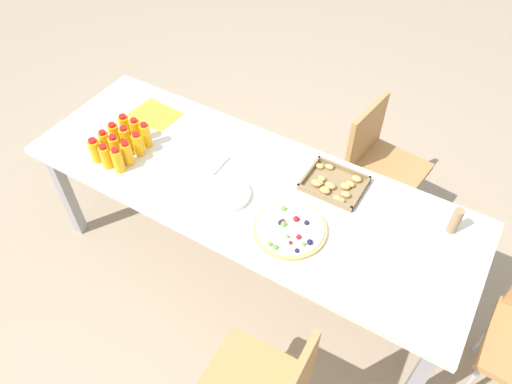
{
  "coord_description": "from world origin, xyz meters",
  "views": [
    {
      "loc": [
        0.89,
        -1.38,
        2.47
      ],
      "look_at": [
        0.08,
        -0.04,
        0.75
      ],
      "focal_mm": 33.65,
      "sensor_mm": 36.0,
      "label": 1
    }
  ],
  "objects_px": {
    "juice_bottle_3": "(105,143)",
    "cardboard_tube": "(455,221)",
    "juice_bottle_4": "(115,147)",
    "juice_bottle_9": "(125,127)",
    "snack_tray": "(334,184)",
    "juice_bottle_6": "(115,135)",
    "party_table": "(247,192)",
    "chair_far_right": "(379,159)",
    "napkin_stack": "(210,161)",
    "juice_bottle_2": "(118,160)",
    "juice_bottle_11": "(146,135)",
    "fruit_pizza": "(290,229)",
    "juice_bottle_0": "(95,151)",
    "juice_bottle_10": "(136,131)",
    "juice_bottle_8": "(138,144)",
    "juice_bottle_1": "(106,157)",
    "juice_bottle_7": "(126,139)",
    "plate_stack": "(228,194)",
    "juice_bottle_5": "(127,153)",
    "paper_folder": "(155,114)"
  },
  "relations": [
    {
      "from": "party_table",
      "to": "juice_bottle_1",
      "type": "xyz_separation_m",
      "value": [
        -0.67,
        -0.27,
        0.13
      ]
    },
    {
      "from": "juice_bottle_2",
      "to": "juice_bottle_10",
      "type": "distance_m",
      "value": 0.23
    },
    {
      "from": "juice_bottle_2",
      "to": "juice_bottle_10",
      "type": "xyz_separation_m",
      "value": [
        -0.07,
        0.22,
        0.0
      ]
    },
    {
      "from": "juice_bottle_10",
      "to": "snack_tray",
      "type": "relative_size",
      "value": 0.5
    },
    {
      "from": "juice_bottle_11",
      "to": "fruit_pizza",
      "type": "height_order",
      "value": "juice_bottle_11"
    },
    {
      "from": "chair_far_right",
      "to": "snack_tray",
      "type": "bearing_deg",
      "value": 0.25
    },
    {
      "from": "party_table",
      "to": "cardboard_tube",
      "type": "bearing_deg",
      "value": 13.44
    },
    {
      "from": "snack_tray",
      "to": "juice_bottle_6",
      "type": "bearing_deg",
      "value": -164.3
    },
    {
      "from": "juice_bottle_7",
      "to": "cardboard_tube",
      "type": "distance_m",
      "value": 1.67
    },
    {
      "from": "snack_tray",
      "to": "plate_stack",
      "type": "distance_m",
      "value": 0.52
    },
    {
      "from": "juice_bottle_4",
      "to": "napkin_stack",
      "type": "relative_size",
      "value": 0.95
    },
    {
      "from": "party_table",
      "to": "juice_bottle_0",
      "type": "bearing_deg",
      "value": -160.99
    },
    {
      "from": "juice_bottle_5",
      "to": "juice_bottle_8",
      "type": "height_order",
      "value": "same"
    },
    {
      "from": "party_table",
      "to": "cardboard_tube",
      "type": "relative_size",
      "value": 16.34
    },
    {
      "from": "juice_bottle_2",
      "to": "juice_bottle_5",
      "type": "xyz_separation_m",
      "value": [
        0.0,
        0.07,
        -0.0
      ]
    },
    {
      "from": "juice_bottle_1",
      "to": "juice_bottle_2",
      "type": "relative_size",
      "value": 0.98
    },
    {
      "from": "juice_bottle_1",
      "to": "juice_bottle_10",
      "type": "height_order",
      "value": "juice_bottle_10"
    },
    {
      "from": "juice_bottle_10",
      "to": "juice_bottle_3",
      "type": "bearing_deg",
      "value": -116.2
    },
    {
      "from": "juice_bottle_2",
      "to": "juice_bottle_9",
      "type": "distance_m",
      "value": 0.27
    },
    {
      "from": "juice_bottle_2",
      "to": "plate_stack",
      "type": "distance_m",
      "value": 0.59
    },
    {
      "from": "juice_bottle_1",
      "to": "juice_bottle_11",
      "type": "xyz_separation_m",
      "value": [
        0.07,
        0.23,
        0.0
      ]
    },
    {
      "from": "party_table",
      "to": "napkin_stack",
      "type": "distance_m",
      "value": 0.26
    },
    {
      "from": "juice_bottle_4",
      "to": "juice_bottle_9",
      "type": "height_order",
      "value": "same"
    },
    {
      "from": "juice_bottle_2",
      "to": "snack_tray",
      "type": "height_order",
      "value": "juice_bottle_2"
    },
    {
      "from": "juice_bottle_6",
      "to": "juice_bottle_2",
      "type": "bearing_deg",
      "value": -42.87
    },
    {
      "from": "juice_bottle_10",
      "to": "cardboard_tube",
      "type": "xyz_separation_m",
      "value": [
        1.63,
        0.26,
        0.0
      ]
    },
    {
      "from": "juice_bottle_4",
      "to": "plate_stack",
      "type": "distance_m",
      "value": 0.66
    },
    {
      "from": "fruit_pizza",
      "to": "juice_bottle_6",
      "type": "bearing_deg",
      "value": 178.04
    },
    {
      "from": "juice_bottle_8",
      "to": "juice_bottle_5",
      "type": "bearing_deg",
      "value": -91.29
    },
    {
      "from": "juice_bottle_11",
      "to": "party_table",
      "type": "bearing_deg",
      "value": 3.39
    },
    {
      "from": "juice_bottle_3",
      "to": "snack_tray",
      "type": "xyz_separation_m",
      "value": [
        1.13,
        0.39,
        -0.05
      ]
    },
    {
      "from": "juice_bottle_3",
      "to": "snack_tray",
      "type": "height_order",
      "value": "juice_bottle_3"
    },
    {
      "from": "party_table",
      "to": "chair_far_right",
      "type": "relative_size",
      "value": 2.79
    },
    {
      "from": "party_table",
      "to": "plate_stack",
      "type": "distance_m",
      "value": 0.15
    },
    {
      "from": "juice_bottle_2",
      "to": "juice_bottle_8",
      "type": "xyz_separation_m",
      "value": [
        0.01,
        0.15,
        -0.0
      ]
    },
    {
      "from": "juice_bottle_10",
      "to": "juice_bottle_11",
      "type": "xyz_separation_m",
      "value": [
        0.07,
        -0.0,
        0.0
      ]
    },
    {
      "from": "chair_far_right",
      "to": "juice_bottle_10",
      "type": "height_order",
      "value": "juice_bottle_10"
    },
    {
      "from": "juice_bottle_4",
      "to": "juice_bottle_8",
      "type": "bearing_deg",
      "value": 42.66
    },
    {
      "from": "juice_bottle_3",
      "to": "cardboard_tube",
      "type": "bearing_deg",
      "value": 13.72
    },
    {
      "from": "juice_bottle_4",
      "to": "juice_bottle_6",
      "type": "bearing_deg",
      "value": 134.84
    },
    {
      "from": "cardboard_tube",
      "to": "paper_folder",
      "type": "distance_m",
      "value": 1.7
    },
    {
      "from": "party_table",
      "to": "juice_bottle_3",
      "type": "height_order",
      "value": "juice_bottle_3"
    },
    {
      "from": "juice_bottle_3",
      "to": "juice_bottle_8",
      "type": "relative_size",
      "value": 1.02
    },
    {
      "from": "juice_bottle_10",
      "to": "juice_bottle_2",
      "type": "bearing_deg",
      "value": -71.72
    },
    {
      "from": "juice_bottle_3",
      "to": "plate_stack",
      "type": "relative_size",
      "value": 0.65
    },
    {
      "from": "juice_bottle_2",
      "to": "fruit_pizza",
      "type": "height_order",
      "value": "juice_bottle_2"
    },
    {
      "from": "juice_bottle_0",
      "to": "cardboard_tube",
      "type": "height_order",
      "value": "same"
    },
    {
      "from": "juice_bottle_0",
      "to": "snack_tray",
      "type": "relative_size",
      "value": 0.48
    },
    {
      "from": "juice_bottle_9",
      "to": "napkin_stack",
      "type": "xyz_separation_m",
      "value": [
        0.5,
        0.07,
        -0.06
      ]
    },
    {
      "from": "juice_bottle_0",
      "to": "fruit_pizza",
      "type": "bearing_deg",
      "value": 5.67
    }
  ]
}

